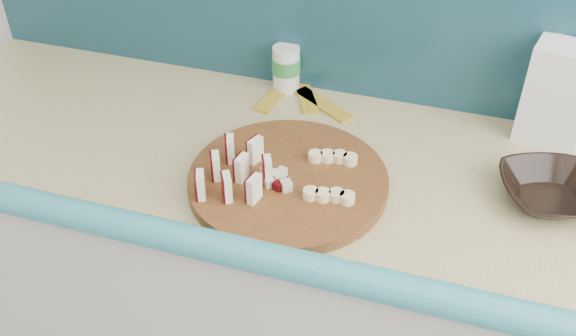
# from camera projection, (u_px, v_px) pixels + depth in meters

# --- Properties ---
(kitchen_counter) EXTENTS (2.20, 0.63, 0.91)m
(kitchen_counter) POSITION_uv_depth(u_px,v_px,m) (371.00, 317.00, 1.58)
(kitchen_counter) COLOR silver
(kitchen_counter) RESTS_ON ground
(backsplash) EXTENTS (2.20, 0.02, 0.50)m
(backsplash) POSITION_uv_depth(u_px,v_px,m) (425.00, 1.00, 1.36)
(backsplash) COLOR teal
(backsplash) RESTS_ON kitchen_counter
(cutting_board) EXTENTS (0.46, 0.46, 0.02)m
(cutting_board) POSITION_uv_depth(u_px,v_px,m) (288.00, 181.00, 1.26)
(cutting_board) COLOR #46230F
(cutting_board) RESTS_ON kitchen_counter
(apple_wedges) EXTENTS (0.13, 0.17, 0.05)m
(apple_wedges) POSITION_uv_depth(u_px,v_px,m) (236.00, 170.00, 1.23)
(apple_wedges) COLOR #FCECCA
(apple_wedges) RESTS_ON cutting_board
(apple_chunks) EXTENTS (0.05, 0.06, 0.02)m
(apple_chunks) POSITION_uv_depth(u_px,v_px,m) (275.00, 171.00, 1.25)
(apple_chunks) COLOR beige
(apple_chunks) RESTS_ON cutting_board
(banana_slices) EXTENTS (0.12, 0.16, 0.02)m
(banana_slices) POSITION_uv_depth(u_px,v_px,m) (331.00, 176.00, 1.24)
(banana_slices) COLOR #FADD99
(banana_slices) RESTS_ON cutting_board
(brown_bowl) EXTENTS (0.24, 0.24, 0.05)m
(brown_bowl) POSITION_uv_depth(u_px,v_px,m) (551.00, 191.00, 1.22)
(brown_bowl) COLOR black
(brown_bowl) RESTS_ON kitchen_counter
(flour_bag) EXTENTS (0.15, 0.12, 0.22)m
(flour_bag) POSITION_uv_depth(u_px,v_px,m) (558.00, 95.00, 1.33)
(flour_bag) COLOR white
(flour_bag) RESTS_ON kitchen_counter
(canister) EXTENTS (0.07, 0.07, 0.11)m
(canister) POSITION_uv_depth(u_px,v_px,m) (286.00, 67.00, 1.53)
(canister) COLOR silver
(canister) RESTS_ON kitchen_counter
(banana_peel) EXTENTS (0.23, 0.19, 0.01)m
(banana_peel) POSITION_uv_depth(u_px,v_px,m) (301.00, 97.00, 1.52)
(banana_peel) COLOR gold
(banana_peel) RESTS_ON kitchen_counter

